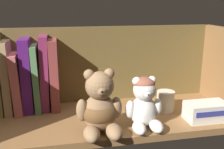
{
  "coord_description": "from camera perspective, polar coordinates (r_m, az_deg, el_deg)",
  "views": [
    {
      "loc": [
        -13.65,
        -70.89,
        35.08
      ],
      "look_at": [
        0.65,
        0.0,
        14.88
      ],
      "focal_mm": 42.14,
      "sensor_mm": 36.0,
      "label": 1
    }
  ],
  "objects": [
    {
      "name": "book_1",
      "position": [
        0.87,
        -23.19,
        0.32
      ],
      "size": [
        2.15,
        14.41,
        24.13
      ],
      "primitive_type": "cube",
      "color": "olive",
      "rests_on": "shelf_board"
    },
    {
      "name": "book_7",
      "position": [
        0.85,
        -12.43,
        0.21
      ],
      "size": [
        2.59,
        12.67,
        21.99
      ],
      "primitive_type": "cube",
      "color": "brown",
      "rests_on": "shelf_board"
    },
    {
      "name": "book_6",
      "position": [
        0.85,
        -14.38,
        0.49
      ],
      "size": [
        3.08,
        11.3,
        23.23
      ],
      "primitive_type": "cube",
      "rotation": [
        0.0,
        0.03,
        0.0
      ],
      "color": "#832954",
      "rests_on": "shelf_board"
    },
    {
      "name": "shelf_board",
      "position": [
        0.8,
        -0.47,
        -9.66
      ],
      "size": [
        73.72,
        27.32,
        2.0
      ],
      "primitive_type": "cube",
      "color": "olive",
      "rests_on": "ground"
    },
    {
      "name": "pillar_candle",
      "position": [
        0.84,
        11.52,
        -5.61
      ],
      "size": [
        5.5,
        5.5,
        6.2
      ],
      "primitive_type": "cylinder",
      "color": "silver",
      "rests_on": "shelf_board"
    },
    {
      "name": "book_3",
      "position": [
        0.87,
        -19.65,
        -1.36
      ],
      "size": [
        2.91,
        14.94,
        18.33
      ],
      "primitive_type": "cube",
      "rotation": [
        0.0,
        -0.03,
        0.0
      ],
      "color": "#CD6767",
      "rests_on": "shelf_board"
    },
    {
      "name": "shelf_back_panel",
      "position": [
        0.89,
        -2.23,
        1.61
      ],
      "size": [
        76.12,
        1.2,
        27.21
      ],
      "primitive_type": "cube",
      "color": "brown",
      "rests_on": "ground"
    },
    {
      "name": "book_5",
      "position": [
        0.86,
        -15.96,
        -0.45
      ],
      "size": [
        2.11,
        13.62,
        20.56
      ],
      "primitive_type": "cube",
      "rotation": [
        0.0,
        -0.02,
        0.0
      ],
      "color": "#558454",
      "rests_on": "shelf_board"
    },
    {
      "name": "teddy_bear_larger",
      "position": [
        0.68,
        -2.61,
        -7.32
      ],
      "size": [
        12.22,
        12.68,
        16.89
      ],
      "color": "#93704C",
      "rests_on": "shelf_board"
    },
    {
      "name": "small_product_box",
      "position": [
        0.81,
        19.76,
        -7.53
      ],
      "size": [
        11.76,
        6.77,
        5.23
      ],
      "color": "silver",
      "rests_on": "shelf_board"
    },
    {
      "name": "book_2",
      "position": [
        0.87,
        -21.47,
        -0.27
      ],
      "size": [
        2.29,
        13.6,
        22.0
      ],
      "primitive_type": "cube",
      "color": "tan",
      "rests_on": "shelf_board"
    },
    {
      "name": "book_4",
      "position": [
        0.86,
        -17.81,
        0.11
      ],
      "size": [
        2.98,
        12.79,
        22.57
      ],
      "primitive_type": "cube",
      "color": "#531A6E",
      "rests_on": "shelf_board"
    },
    {
      "name": "teddy_bear_smaller",
      "position": [
        0.71,
        7.03,
        -6.35
      ],
      "size": [
        10.2,
        10.29,
        14.1
      ],
      "color": "white",
      "rests_on": "shelf_board"
    }
  ]
}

